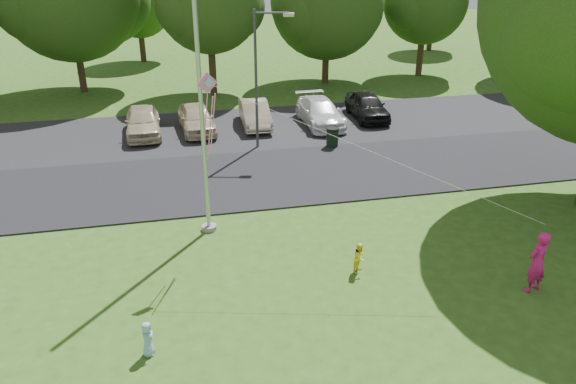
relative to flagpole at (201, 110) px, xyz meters
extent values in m
plane|color=#2A5315|center=(3.50, -5.00, -4.17)|extent=(120.00, 120.00, 0.00)
cube|color=black|center=(3.50, 4.00, -4.14)|extent=(60.00, 6.00, 0.06)
cube|color=black|center=(3.50, 10.50, -4.14)|extent=(42.00, 7.00, 0.06)
cylinder|color=#B7BABF|center=(0.00, 0.00, 0.83)|extent=(0.14, 0.14, 10.00)
cylinder|color=gray|center=(0.00, 0.00, -4.09)|extent=(0.50, 0.50, 0.16)
cylinder|color=#3F3F44|center=(2.94, 7.56, -1.05)|extent=(0.12, 0.12, 6.23)
cylinder|color=#3F3F44|center=(3.65, 7.39, 1.91)|extent=(1.43, 0.42, 0.09)
cube|color=silver|center=(4.36, 7.22, 1.83)|extent=(0.51, 0.33, 0.15)
cylinder|color=black|center=(6.38, 6.91, -3.72)|extent=(0.55, 0.55, 0.89)
cylinder|color=black|center=(6.38, 6.91, -3.26)|extent=(0.59, 0.59, 0.05)
cylinder|color=#332316|center=(-6.10, 20.24, -2.57)|extent=(0.44, 0.44, 3.19)
cylinder|color=#332316|center=(1.92, 17.90, -2.45)|extent=(0.44, 0.44, 3.43)
sphere|color=#1E3B10|center=(1.92, 17.90, 1.45)|extent=(6.27, 6.27, 6.27)
sphere|color=#1E3B10|center=(3.33, 18.53, 0.98)|extent=(4.07, 4.07, 4.07)
sphere|color=#1E3B10|center=(0.66, 17.12, 1.14)|extent=(3.76, 3.76, 3.76)
cylinder|color=#332316|center=(9.53, 19.17, -2.84)|extent=(0.44, 0.44, 2.66)
sphere|color=#1E3B10|center=(9.53, 19.17, 1.03)|extent=(7.27, 7.27, 7.27)
sphere|color=#1E3B10|center=(11.16, 19.89, 0.49)|extent=(4.72, 4.72, 4.72)
sphere|color=#1E3B10|center=(8.07, 18.26, 0.67)|extent=(4.36, 4.36, 4.36)
cylinder|color=#332316|center=(16.62, 19.89, -2.66)|extent=(0.44, 0.44, 3.02)
sphere|color=#1E3B10|center=(16.62, 19.89, 0.84)|extent=(5.67, 5.67, 5.67)
sphere|color=#1E3B10|center=(17.89, 20.46, 0.41)|extent=(3.68, 3.68, 3.68)
sphere|color=#1E3B10|center=(15.48, 19.18, 0.55)|extent=(3.40, 3.40, 3.40)
cylinder|color=#332316|center=(25.42, 17.25, -2.45)|extent=(0.44, 0.44, 3.42)
cylinder|color=#332316|center=(-2.50, 29.00, -2.87)|extent=(0.44, 0.44, 2.60)
sphere|color=#1E3B10|center=(-2.50, 29.00, 0.25)|extent=(5.20, 5.20, 5.20)
sphere|color=#1E3B10|center=(-1.33, 29.52, -0.14)|extent=(3.38, 3.38, 3.38)
sphere|color=#1E3B10|center=(-3.54, 28.35, -0.01)|extent=(3.12, 3.12, 3.12)
cylinder|color=#332316|center=(21.50, 28.50, -2.87)|extent=(0.44, 0.44, 2.60)
sphere|color=#1E3B10|center=(22.67, 29.02, -0.14)|extent=(3.38, 3.38, 3.38)
sphere|color=#1E3B10|center=(20.46, 27.85, -0.01)|extent=(3.12, 3.12, 3.12)
imported|color=#C6B793|center=(-2.26, 10.46, -3.41)|extent=(1.75, 4.14, 1.40)
imported|color=#C6B793|center=(0.35, 10.46, -3.43)|extent=(1.88, 4.06, 1.35)
imported|color=#C6B793|center=(3.36, 10.72, -3.47)|extent=(1.47, 3.90, 1.27)
imported|color=silver|center=(6.70, 10.24, -3.45)|extent=(1.91, 4.53, 1.30)
imported|color=black|center=(9.46, 10.76, -3.42)|extent=(1.73, 4.06, 1.37)
imported|color=#C41A6B|center=(8.49, -5.53, -3.24)|extent=(0.78, 0.63, 1.85)
imported|color=yellow|center=(4.10, -3.55, -3.70)|extent=(0.58, 0.57, 0.94)
imported|color=#8AB8D5|center=(-1.95, -5.91, -3.72)|extent=(0.33, 0.47, 0.90)
cube|color=pink|center=(0.12, -1.37, 1.16)|extent=(0.59, 0.21, 0.61)
cube|color=#8CC6E5|center=(0.17, -1.40, 1.18)|extent=(0.29, 0.11, 0.29)
cylinder|color=white|center=(4.31, -3.45, -0.45)|extent=(8.38, 4.17, 3.25)
cylinder|color=pink|center=(0.02, -1.37, 0.10)|extent=(0.20, 0.26, 1.62)
cylinder|color=pink|center=(0.22, -1.32, -0.03)|extent=(0.22, 0.42, 1.85)
cylinder|color=pink|center=(0.12, -1.45, -0.16)|extent=(0.25, 0.62, 2.07)
camera|label=1|loc=(-1.01, -16.88, 4.89)|focal=35.00mm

